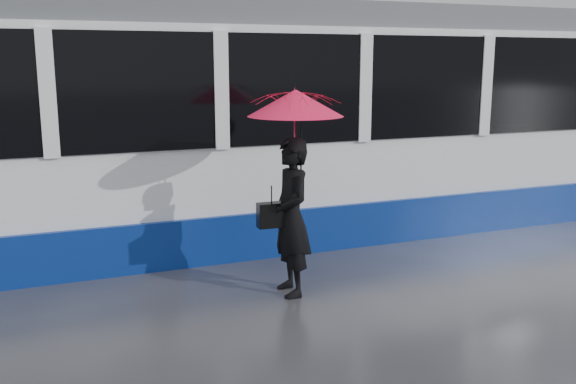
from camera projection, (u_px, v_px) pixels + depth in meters
name	position (u px, v px, depth m)	size (l,w,h in m)	color
ground	(340.00, 283.00, 7.52)	(90.00, 90.00, 0.00)	#27272B
rails	(266.00, 231.00, 9.78)	(34.00, 1.51, 0.02)	#3F3D38
tram	(87.00, 132.00, 8.52)	(26.00, 2.56, 3.35)	white
woman	(291.00, 217.00, 7.03)	(0.64, 0.42, 1.75)	black
umbrella	(295.00, 122.00, 6.84)	(1.07, 1.07, 1.18)	#F91492
handbag	(272.00, 215.00, 6.96)	(0.32, 0.15, 0.45)	black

